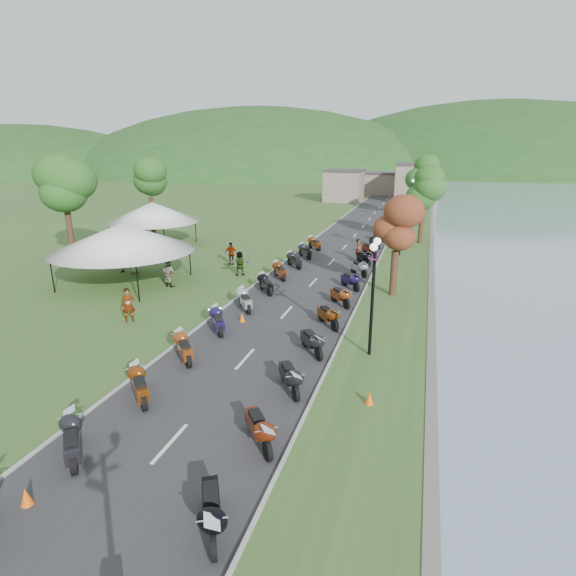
% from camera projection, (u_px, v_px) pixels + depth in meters
% --- Properties ---
extents(road, '(7.00, 120.00, 0.02)m').
position_uv_depth(road, '(345.00, 247.00, 41.03)').
color(road, '#303032').
rests_on(road, ground).
extents(hills_backdrop, '(360.00, 120.00, 76.00)m').
position_uv_depth(hills_backdrop, '(413.00, 171.00, 187.17)').
color(hills_backdrop, '#285621').
rests_on(hills_backdrop, ground).
extents(far_building, '(18.00, 16.00, 5.00)m').
position_uv_depth(far_building, '(378.00, 184.00, 81.95)').
color(far_building, gray).
rests_on(far_building, ground).
extents(moto_row_left, '(2.60, 44.96, 1.10)m').
position_uv_depth(moto_row_left, '(203.00, 334.00, 20.36)').
color(moto_row_left, '#331411').
rests_on(moto_row_left, ground).
extents(moto_row_right, '(2.60, 45.65, 1.10)m').
position_uv_depth(moto_row_right, '(346.00, 288.00, 27.14)').
color(moto_row_right, '#331411').
rests_on(moto_row_right, ground).
extents(vendor_tent_main, '(6.13, 6.13, 4.00)m').
position_uv_depth(vendor_tent_main, '(124.00, 254.00, 29.35)').
color(vendor_tent_main, silver).
rests_on(vendor_tent_main, ground).
extents(vendor_tent_side, '(5.48, 5.48, 4.00)m').
position_uv_depth(vendor_tent_side, '(154.00, 224.00, 41.06)').
color(vendor_tent_side, silver).
rests_on(vendor_tent_side, ground).
extents(tree_park_left, '(3.70, 3.70, 10.27)m').
position_uv_depth(tree_park_left, '(65.00, 198.00, 32.70)').
color(tree_park_left, '#2F6A23').
rests_on(tree_park_left, ground).
extents(tree_lakeside, '(2.24, 2.24, 6.21)m').
position_uv_depth(tree_lakeside, '(396.00, 245.00, 26.68)').
color(tree_lakeside, '#2F6A23').
rests_on(tree_lakeside, ground).
extents(pedestrian_a, '(0.81, 0.77, 1.80)m').
position_uv_depth(pedestrian_a, '(130.00, 322.00, 23.30)').
color(pedestrian_a, slate).
rests_on(pedestrian_a, ground).
extents(pedestrian_b, '(0.98, 0.69, 1.82)m').
position_uv_depth(pedestrian_b, '(170.00, 286.00, 29.33)').
color(pedestrian_b, slate).
rests_on(pedestrian_b, ground).
extents(pedestrian_c, '(0.92, 1.19, 1.72)m').
position_uv_depth(pedestrian_c, '(122.00, 272.00, 32.67)').
color(pedestrian_c, slate).
rests_on(pedestrian_c, ground).
extents(traffic_cone_near, '(0.32, 0.32, 0.50)m').
position_uv_depth(traffic_cone_near, '(26.00, 497.00, 11.21)').
color(traffic_cone_near, '#F2590C').
rests_on(traffic_cone_near, ground).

